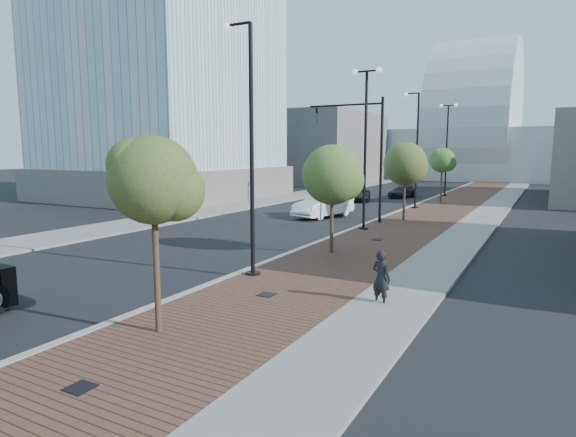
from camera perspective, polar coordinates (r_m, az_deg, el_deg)
The scene contains 23 objects.
sidewalk at distance 45.59m, azimuth 20.05°, elevation 1.68°, with size 7.00×140.00×0.12m, color #4C2D23.
concrete_strip at distance 45.27m, azimuth 23.42°, elevation 1.47°, with size 2.40×140.00×0.13m, color slate.
curb at distance 46.23m, azimuth 15.76°, elevation 1.96°, with size 0.30×140.00×0.14m, color gray.
west_sidewalk at distance 50.71m, azimuth 1.29°, elevation 2.76°, with size 4.00×140.00×0.12m, color slate.
white_sedan at distance 34.46m, azimuth 4.18°, elevation 1.59°, with size 1.82×5.23×1.72m, color white.
dark_car_mid at distance 45.81m, azimuth 8.26°, elevation 2.82°, with size 2.06×4.46×1.24m, color black.
dark_car_far at distance 50.08m, azimuth 13.32°, elevation 3.09°, with size 1.65×4.06×1.18m, color black.
pedestrian at distance 15.09m, azimuth 10.88°, elevation -6.89°, with size 0.63×0.41×1.72m, color black.
streetlight_1 at distance 17.75m, azimuth -4.58°, elevation 6.82°, with size 1.44×0.56×9.21m.
streetlight_2 at distance 28.52m, azimuth 9.06°, elevation 8.15°, with size 1.72×0.56×9.28m.
streetlight_3 at distance 40.05m, azimuth 14.73°, elevation 7.24°, with size 1.44×0.56×9.21m.
streetlight_4 at distance 51.75m, azimuth 18.12°, elevation 7.75°, with size 1.72×0.56×9.28m.
traffic_mast at distance 31.65m, azimuth 9.36°, elevation 8.41°, with size 5.09×0.20×8.00m.
tree_0 at distance 12.36m, azimuth -15.33°, elevation 4.28°, with size 2.26×2.19×5.07m.
tree_1 at distance 21.67m, azimuth 5.36°, elevation 5.10°, with size 2.68×2.68×4.97m.
tree_2 at distance 33.02m, azimuth 13.70°, elevation 6.23°, with size 2.84×2.84×5.24m.
tree_3 at distance 44.71m, azimuth 17.73°, elevation 6.52°, with size 2.22×2.15×4.92m.
tower_podium at distance 50.38m, azimuth -14.22°, elevation 4.12°, with size 19.00×19.00×3.00m, color #605956.
convention_center at distance 90.69m, azimuth 21.15°, elevation 8.30°, with size 50.00×30.00×50.00m.
commercial_block_nw at distance 71.54m, azimuth 3.72°, elevation 8.24°, with size 14.00×20.00×10.00m, color #665F5C.
utility_cover_0 at distance 10.78m, azimuth -23.22°, elevation -17.78°, with size 0.50×0.50×0.02m, color black.
utility_cover_1 at distance 15.72m, azimuth -2.54°, elevation -8.91°, with size 0.50×0.50×0.02m, color black.
utility_cover_2 at distance 25.51m, azimuth 10.36°, elevation -2.45°, with size 0.50×0.50×0.02m, color black.
Camera 1 is at (10.21, -4.85, 4.70)m, focal length 30.28 mm.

